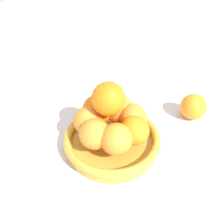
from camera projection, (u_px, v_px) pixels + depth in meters
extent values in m
plane|color=silver|center=(112.00, 144.00, 0.58)|extent=(4.00, 4.00, 0.00)
cylinder|color=gold|center=(112.00, 142.00, 0.57)|extent=(0.24, 0.24, 0.02)
torus|color=gold|center=(112.00, 137.00, 0.56)|extent=(0.25, 0.25, 0.02)
sphere|color=orange|center=(95.00, 134.00, 0.50)|extent=(0.07, 0.07, 0.07)
sphere|color=orange|center=(116.00, 139.00, 0.49)|extent=(0.07, 0.07, 0.07)
sphere|color=orange|center=(134.00, 130.00, 0.51)|extent=(0.07, 0.07, 0.07)
sphere|color=orange|center=(133.00, 117.00, 0.55)|extent=(0.07, 0.07, 0.07)
sphere|color=orange|center=(119.00, 109.00, 0.57)|extent=(0.08, 0.08, 0.08)
sphere|color=orange|center=(99.00, 109.00, 0.57)|extent=(0.08, 0.08, 0.08)
sphere|color=orange|center=(89.00, 121.00, 0.53)|extent=(0.07, 0.07, 0.07)
sphere|color=orange|center=(108.00, 99.00, 0.50)|extent=(0.08, 0.08, 0.08)
sphere|color=orange|center=(193.00, 107.00, 0.64)|extent=(0.08, 0.08, 0.08)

